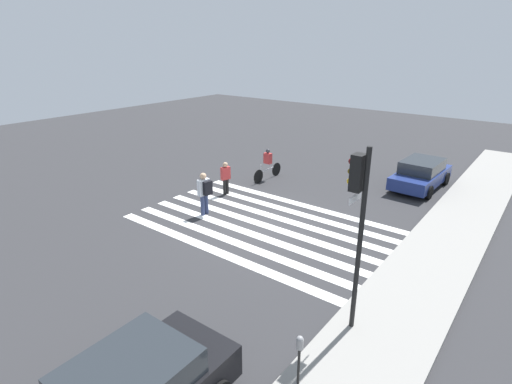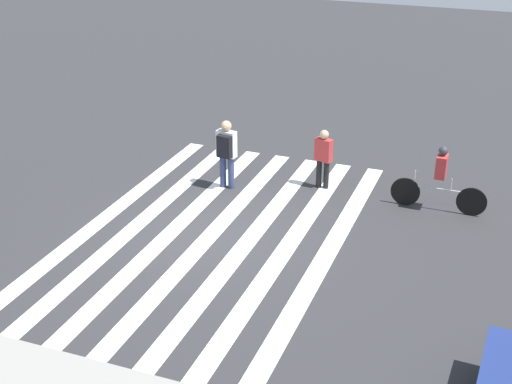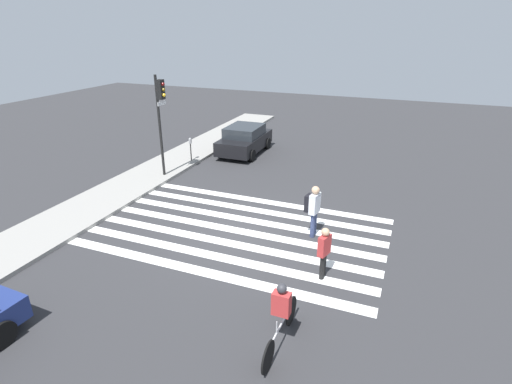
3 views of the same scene
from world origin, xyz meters
The scene contains 5 objects.
ground_plane centered at (0.00, 0.00, 0.00)m, with size 60.00×60.00×0.00m, color #2D2D30.
crosswalk_stripes centered at (0.00, 0.00, 0.00)m, with size 5.83×10.00×0.01m.
pedestrian_adult_blue_shirt centered at (0.65, -2.43, 1.07)m, with size 0.54×0.47×1.83m.
pedestrian_adult_yellow_jacket centered at (-1.65, -3.34, 0.89)m, with size 0.48×0.32×1.58m.
cyclist_near_curb centered at (-4.62, -3.05, 0.87)m, with size 2.30×0.40×1.66m.
Camera 2 is at (-6.02, 13.04, 7.72)m, focal length 50.00 mm.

